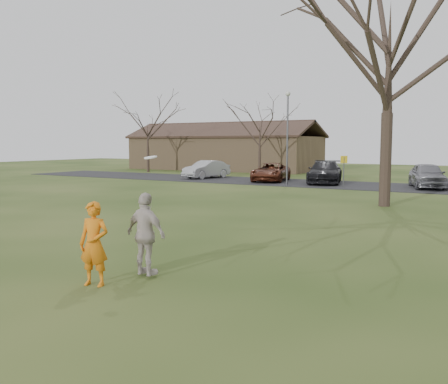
{
  "coord_description": "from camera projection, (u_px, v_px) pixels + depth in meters",
  "views": [
    {
      "loc": [
        6.87,
        -7.68,
        2.87
      ],
      "look_at": [
        0.0,
        4.0,
        1.5
      ],
      "focal_mm": 39.1,
      "sensor_mm": 36.0,
      "label": 1
    }
  ],
  "objects": [
    {
      "name": "ground",
      "position": [
        129.0,
        279.0,
        10.34
      ],
      "size": [
        120.0,
        120.0,
        0.0
      ],
      "primitive_type": "plane",
      "color": "#1E380F",
      "rests_on": "ground"
    },
    {
      "name": "parking_strip",
      "position": [
        387.0,
        187.0,
        31.78
      ],
      "size": [
        62.0,
        6.5,
        0.04
      ],
      "primitive_type": "cube",
      "color": "black",
      "rests_on": "ground"
    },
    {
      "name": "player_defender",
      "position": [
        94.0,
        244.0,
        9.76
      ],
      "size": [
        0.71,
        0.56,
        1.71
      ],
      "primitive_type": "imported",
      "rotation": [
        0.0,
        0.0,
        0.27
      ],
      "color": "orange",
      "rests_on": "ground"
    },
    {
      "name": "car_1",
      "position": [
        206.0,
        169.0,
        39.37
      ],
      "size": [
        2.27,
        4.5,
        1.41
      ],
      "primitive_type": "imported",
      "rotation": [
        0.0,
        0.0,
        -0.19
      ],
      "color": "#A2A3A8",
      "rests_on": "parking_strip"
    },
    {
      "name": "car_2",
      "position": [
        271.0,
        172.0,
        36.15
      ],
      "size": [
        3.2,
        5.21,
        1.35
      ],
      "primitive_type": "imported",
      "rotation": [
        0.0,
        0.0,
        0.21
      ],
      "color": "#502212",
      "rests_on": "parking_strip"
    },
    {
      "name": "car_3",
      "position": [
        325.0,
        172.0,
        34.44
      ],
      "size": [
        3.5,
        5.81,
        1.57
      ],
      "primitive_type": "imported",
      "rotation": [
        0.0,
        0.0,
        0.25
      ],
      "color": "black",
      "rests_on": "parking_strip"
    },
    {
      "name": "car_4",
      "position": [
        427.0,
        175.0,
        30.77
      ],
      "size": [
        3.17,
        5.02,
        1.59
      ],
      "primitive_type": "imported",
      "rotation": [
        0.0,
        0.0,
        0.3
      ],
      "color": "slate",
      "rests_on": "parking_strip"
    },
    {
      "name": "catching_play",
      "position": [
        146.0,
        234.0,
        10.34
      ],
      "size": [
        1.07,
        0.51,
        2.55
      ],
      "color": "#BEB1AA",
      "rests_on": "ground"
    },
    {
      "name": "building",
      "position": [
        224.0,
        152.0,
        52.82
      ],
      "size": [
        20.6,
        8.5,
        5.14
      ],
      "color": "#8C6D4C",
      "rests_on": "ground"
    },
    {
      "name": "lamp_post",
      "position": [
        288.0,
        126.0,
        32.26
      ],
      "size": [
        0.34,
        0.34,
        6.27
      ],
      "color": "#47474C",
      "rests_on": "ground"
    },
    {
      "name": "sign_yellow",
      "position": [
        344.0,
        166.0,
        30.07
      ],
      "size": [
        0.35,
        0.35,
        2.08
      ],
      "color": "#47474C",
      "rests_on": "ground"
    },
    {
      "name": "big_tree",
      "position": [
        389.0,
        49.0,
        21.49
      ],
      "size": [
        9.0,
        9.0,
        14.0
      ],
      "primitive_type": null,
      "color": "#352821",
      "rests_on": "ground"
    }
  ]
}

